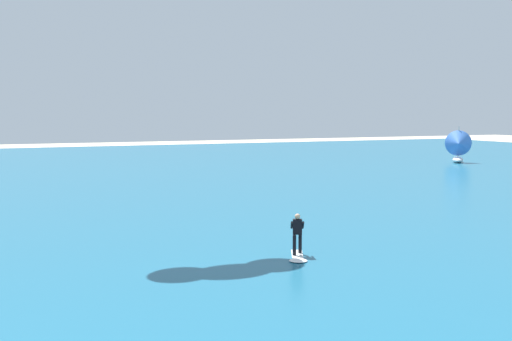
{
  "coord_description": "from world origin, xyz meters",
  "views": [
    {
      "loc": [
        -8.63,
        -2.65,
        5.68
      ],
      "look_at": [
        0.4,
        18.49,
        3.33
      ],
      "focal_mm": 38.95,
      "sensor_mm": 36.0,
      "label": 1
    }
  ],
  "objects": [
    {
      "name": "kitesurfer",
      "position": [
        1.24,
        16.32,
        0.7
      ],
      "size": [
        1.34,
        2.01,
        1.67
      ],
      "color": "white",
      "rests_on": "ocean"
    },
    {
      "name": "ocean",
      "position": [
        0.0,
        50.8,
        0.05
      ],
      "size": [
        160.0,
        90.0,
        0.1
      ],
      "primitive_type": "cube",
      "color": "#1E607F",
      "rests_on": "ground"
    },
    {
      "name": "sailboat_trailing",
      "position": [
        37.39,
        46.37,
        1.99
      ],
      "size": [
        3.6,
        3.69,
        4.13
      ],
      "color": "white",
      "rests_on": "ocean"
    }
  ]
}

